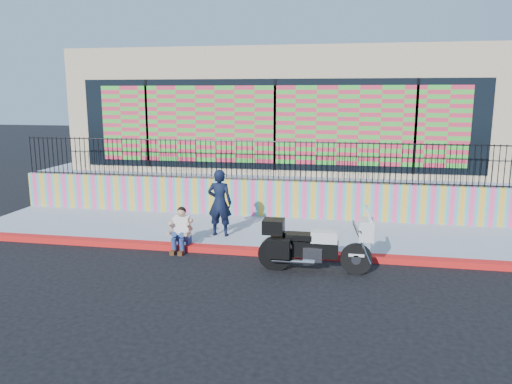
# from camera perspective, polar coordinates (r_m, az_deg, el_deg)

# --- Properties ---
(ground) EXTENTS (90.00, 90.00, 0.00)m
(ground) POSITION_cam_1_polar(r_m,az_deg,el_deg) (12.12, -0.85, -7.10)
(ground) COLOR black
(ground) RESTS_ON ground
(red_curb) EXTENTS (16.00, 0.30, 0.15)m
(red_curb) POSITION_cam_1_polar(r_m,az_deg,el_deg) (12.09, -0.85, -6.76)
(red_curb) COLOR red
(red_curb) RESTS_ON ground
(sidewalk) EXTENTS (16.00, 3.00, 0.15)m
(sidewalk) POSITION_cam_1_polar(r_m,az_deg,el_deg) (13.64, 0.53, -4.67)
(sidewalk) COLOR #878EA2
(sidewalk) RESTS_ON ground
(mural_wall) EXTENTS (16.00, 0.20, 1.10)m
(mural_wall) POSITION_cam_1_polar(r_m,az_deg,el_deg) (15.03, 1.61, -0.74)
(mural_wall) COLOR #FF4384
(mural_wall) RESTS_ON sidewalk
(metal_fence) EXTENTS (15.80, 0.04, 1.20)m
(metal_fence) POSITION_cam_1_polar(r_m,az_deg,el_deg) (14.83, 1.64, 3.61)
(metal_fence) COLOR black
(metal_fence) RESTS_ON mural_wall
(elevated_platform) EXTENTS (16.00, 10.00, 1.25)m
(elevated_platform) POSITION_cam_1_polar(r_m,az_deg,el_deg) (20.01, 3.92, 2.01)
(elevated_platform) COLOR #878EA2
(elevated_platform) RESTS_ON ground
(storefront_building) EXTENTS (14.00, 8.06, 4.00)m
(storefront_building) POSITION_cam_1_polar(r_m,az_deg,el_deg) (19.55, 3.95, 9.52)
(storefront_building) COLOR tan
(storefront_building) RESTS_ON elevated_platform
(police_motorcycle) EXTENTS (2.41, 0.80, 1.50)m
(police_motorcycle) POSITION_cam_1_polar(r_m,az_deg,el_deg) (10.86, 6.58, -5.87)
(police_motorcycle) COLOR black
(police_motorcycle) RESTS_ON ground
(police_officer) EXTENTS (0.64, 0.43, 1.75)m
(police_officer) POSITION_cam_1_polar(r_m,az_deg,el_deg) (12.95, -4.17, -1.23)
(police_officer) COLOR black
(police_officer) RESTS_ON sidewalk
(seated_man) EXTENTS (0.54, 0.71, 1.06)m
(seated_man) POSITION_cam_1_polar(r_m,az_deg,el_deg) (12.33, -8.64, -4.71)
(seated_man) COLOR navy
(seated_man) RESTS_ON ground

